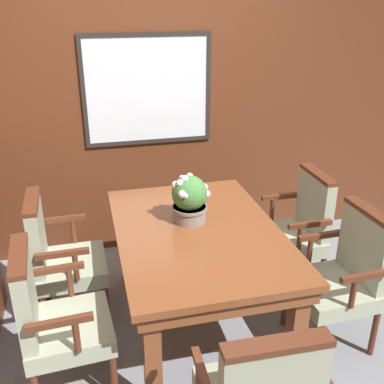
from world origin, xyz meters
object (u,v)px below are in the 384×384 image
at_px(chair_left_near, 53,317).
at_px(chair_left_far, 59,255).
at_px(chair_right_far, 298,226).
at_px(chair_right_near, 344,273).
at_px(potted_plant, 189,199).
at_px(dining_table, 198,243).

bearing_deg(chair_left_near, chair_left_far, -5.12).
xyz_separation_m(chair_right_far, chair_right_near, (0.00, -0.67, 0.00)).
height_order(chair_left_near, potted_plant, potted_plant).
height_order(chair_right_far, potted_plant, potted_plant).
bearing_deg(chair_left_near, chair_right_far, -73.85).
xyz_separation_m(chair_left_near, potted_plant, (0.90, 0.47, 0.42)).
distance_m(chair_right_near, potted_plant, 1.11).
bearing_deg(chair_left_near, chair_right_near, -94.07).
relative_size(dining_table, chair_right_far, 1.59).
bearing_deg(chair_right_far, chair_left_far, -89.99).
bearing_deg(chair_left_near, potted_plant, -66.42).
height_order(dining_table, potted_plant, potted_plant).
height_order(chair_left_far, chair_right_far, same).
relative_size(chair_left_far, chair_right_far, 1.00).
bearing_deg(chair_right_far, chair_right_near, 0.39).
relative_size(chair_right_near, potted_plant, 2.89).
height_order(dining_table, chair_left_near, chair_left_near).
bearing_deg(chair_left_far, dining_table, -112.12).
relative_size(chair_right_far, chair_left_near, 1.00).
relative_size(chair_left_far, chair_right_near, 1.00).
height_order(dining_table, chair_right_far, chair_right_far).
bearing_deg(chair_left_far, chair_left_near, 177.49).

